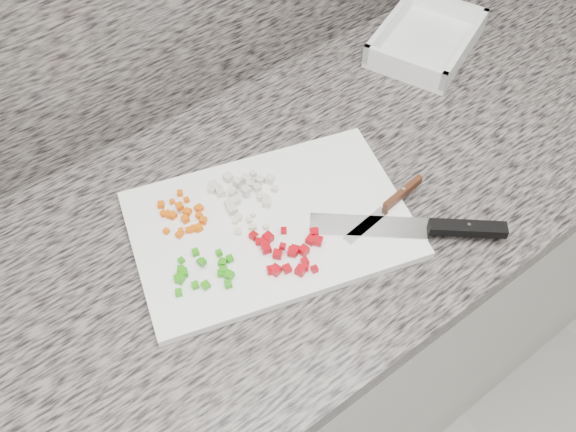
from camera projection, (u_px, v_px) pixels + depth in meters
name	position (u px, v px, depth m)	size (l,w,h in m)	color
cabinet	(259.00, 352.00, 1.41)	(3.92, 0.62, 0.86)	silver
countertop	(250.00, 231.00, 1.05)	(3.96, 0.64, 0.04)	#6A645D
cutting_board	(271.00, 224.00, 1.02)	(0.43, 0.29, 0.01)	white
carrot_pile	(184.00, 216.00, 1.02)	(0.08, 0.09, 0.02)	#DA5704
onion_pile	(242.00, 191.00, 1.05)	(0.10, 0.10, 0.02)	beige
green_pepper_pile	(203.00, 272.00, 0.95)	(0.10, 0.09, 0.02)	#26940D
red_pepper_pile	(289.00, 251.00, 0.98)	(0.11, 0.12, 0.02)	#AA020C
garlic_pile	(248.00, 227.00, 1.01)	(0.05, 0.06, 0.01)	beige
chef_knife	(434.00, 228.00, 1.00)	(0.26, 0.22, 0.02)	silver
paring_knife	(394.00, 201.00, 1.04)	(0.18, 0.04, 0.02)	silver
tray	(426.00, 41.00, 1.30)	(0.29, 0.25, 0.05)	white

